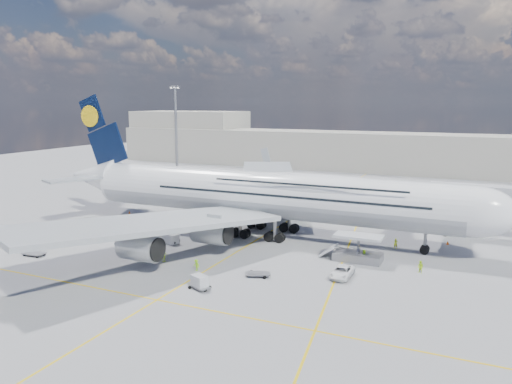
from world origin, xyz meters
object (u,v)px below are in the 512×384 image
at_px(cargo_loader, 357,252).
at_px(baggage_tug, 169,238).
at_px(cone_wing_left_inner, 285,208).
at_px(catering_truck_outer, 276,184).
at_px(crew_nose, 396,244).
at_px(cone_tail, 129,212).
at_px(light_mast, 176,135).
at_px(crew_van, 364,255).
at_px(cone_wing_right_outer, 138,255).
at_px(crew_tug, 196,265).
at_px(jet_bridge, 467,197).
at_px(cone_wing_left_outer, 231,200).
at_px(dolly_nose_far, 200,282).
at_px(dolly_row_a, 34,253).
at_px(dolly_row_b, 146,255).
at_px(dolly_row_c, 148,237).
at_px(dolly_back, 114,225).
at_px(catering_truck_inner, 244,194).
at_px(crew_loader, 420,267).
at_px(airliner, 267,194).
at_px(crew_wing, 164,256).
at_px(dolly_nose_near, 258,274).
at_px(cone_wing_right_inner, 151,254).
at_px(cone_nose, 448,243).

xyz_separation_m(cargo_loader, baggage_tug, (-28.42, -3.39, -0.40)).
bearing_deg(cone_wing_left_inner, catering_truck_outer, 117.36).
relative_size(crew_nose, cone_tail, 2.67).
relative_size(light_mast, crew_van, 15.81).
xyz_separation_m(cargo_loader, cone_wing_right_outer, (-28.53, -11.02, -0.98)).
bearing_deg(cargo_loader, crew_tug, -144.50).
height_order(jet_bridge, baggage_tug, jet_bridge).
relative_size(light_mast, cone_wing_left_outer, 52.56).
xyz_separation_m(light_mast, dolly_nose_far, (42.61, -60.22, -12.31)).
xyz_separation_m(dolly_row_a, baggage_tug, (13.87, 13.42, 0.50)).
relative_size(dolly_row_b, cone_wing_left_outer, 7.85).
distance_m(catering_truck_outer, cone_wing_left_inner, 21.76).
bearing_deg(baggage_tug, dolly_row_c, -137.02).
xyz_separation_m(crew_van, cone_wing_left_inner, (-22.03, 26.91, -0.51)).
bearing_deg(crew_nose, cone_wing_right_outer, -158.33).
relative_size(dolly_back, catering_truck_inner, 0.51).
height_order(catering_truck_inner, cone_wing_left_outer, catering_truck_inner).
xyz_separation_m(dolly_row_b, cone_wing_right_outer, (-1.33, -0.12, -0.11)).
relative_size(dolly_row_b, cone_wing_right_outer, 6.65).
height_order(cargo_loader, crew_loader, cargo_loader).
height_order(airliner, catering_truck_outer, airliner).
relative_size(light_mast, crew_wing, 14.81).
height_order(crew_nose, cone_wing_left_inner, crew_nose).
distance_m(dolly_row_b, dolly_row_c, 7.44).
relative_size(light_mast, baggage_tug, 7.51).
height_order(dolly_nose_near, catering_truck_inner, catering_truck_inner).
distance_m(jet_bridge, dolly_nose_far, 45.64).
distance_m(airliner, crew_van, 19.77).
bearing_deg(crew_loader, cone_wing_right_inner, -133.41).
bearing_deg(light_mast, airliner, -41.00).
bearing_deg(catering_truck_outer, dolly_nose_far, -43.13).
bearing_deg(cone_wing_right_inner, dolly_row_b, -100.61).
relative_size(crew_loader, cone_nose, 2.82).
bearing_deg(dolly_row_b, catering_truck_inner, 114.07).
height_order(dolly_row_a, cone_wing_left_outer, cone_wing_left_outer).
bearing_deg(cone_wing_right_outer, cargo_loader, 21.13).
distance_m(dolly_row_c, dolly_nose_far, 21.77).
bearing_deg(cargo_loader, dolly_back, 178.61).
relative_size(crew_tug, cone_nose, 2.62).
bearing_deg(cargo_loader, cone_wing_left_inner, 127.77).
height_order(dolly_row_b, crew_wing, crew_wing).
height_order(light_mast, dolly_row_b, light_mast).
bearing_deg(dolly_row_a, crew_wing, 11.65).
relative_size(crew_wing, cone_wing_left_inner, 2.79).
bearing_deg(dolly_row_a, light_mast, 99.33).
xyz_separation_m(jet_bridge, crew_loader, (-4.38, -19.80, -6.03)).
xyz_separation_m(crew_tug, cone_wing_left_inner, (-3.16, 39.94, -0.46)).
distance_m(dolly_row_a, crew_wing, 19.18).
height_order(dolly_nose_far, catering_truck_outer, catering_truck_outer).
height_order(light_mast, cone_wing_right_inner, light_mast).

